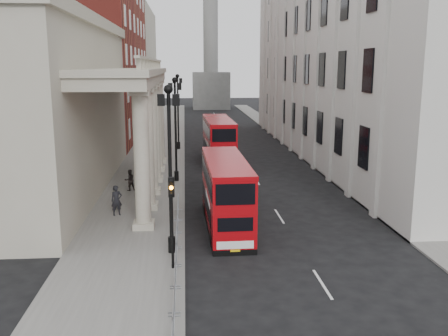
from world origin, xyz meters
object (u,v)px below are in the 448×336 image
Objects in this scene: pedestrian_b at (130,180)px; pedestrian_a at (117,200)px; monument_column at (211,35)px; bus_far at (219,140)px; bus_near at (226,192)px; pedestrian_c at (143,178)px; lamp_post_north at (178,106)px; lamp_post_south at (170,158)px; traffic_light at (172,206)px; lamp_post_mid at (175,122)px.

pedestrian_a is at bearing 61.81° from pedestrian_b.
monument_column is 5.37× the size of bus_far.
bus_near is at bearing -42.07° from pedestrian_a.
pedestrian_a reaches higher than pedestrian_b.
pedestrian_b is at bearing 125.46° from bus_near.
monument_column is at bearing -124.63° from pedestrian_b.
bus_near reaches higher than pedestrian_c.
lamp_post_north is at bearing -96.72° from monument_column.
lamp_post_south and lamp_post_north have the same top height.
monument_column reaches higher than traffic_light.
pedestrian_a is 1.21× the size of pedestrian_c.
lamp_post_north is 25.87m from pedestrian_a.
pedestrian_b is at bearing 103.31° from traffic_light.
lamp_post_south is at bearing -90.00° from lamp_post_mid.
lamp_post_mid is at bearing -90.00° from lamp_post_north.
lamp_post_mid is 6.07m from pedestrian_b.
lamp_post_mid reaches higher than traffic_light.
lamp_post_south is 16.00m from lamp_post_mid.
monument_column reaches higher than pedestrian_b.
lamp_post_south and lamp_post_mid have the same top height.
pedestrian_b is 1.03× the size of pedestrian_c.
lamp_post_north is at bearing -127.28° from pedestrian_b.
lamp_post_south is 1.00× the size of lamp_post_mid.
lamp_post_mid is (-6.60, -72.00, -11.07)m from monument_column.
monument_column reaches higher than bus_far.
bus_near is 0.93× the size of bus_far.
bus_far is 6.47× the size of pedestrian_c.
traffic_light is at bearing -89.68° from lamp_post_mid.
pedestrian_a is 7.06m from pedestrian_c.
pedestrian_b is (-3.45, 12.98, -3.99)m from lamp_post_south.
traffic_light reaches higher than pedestrian_a.
bus_far is at bearing -151.32° from pedestrian_b.
bus_far is at bearing 63.17° from lamp_post_mid.
lamp_post_south reaches higher than pedestrian_b.
lamp_post_mid is 0.89× the size of bus_near.
pedestrian_a is at bearing -97.13° from monument_column.
traffic_light is at bearing -116.59° from bus_near.
pedestrian_c is at bearing 99.38° from traffic_light.
pedestrian_c is (-2.49, 13.65, -4.01)m from lamp_post_south.
traffic_light is 26.17m from bus_far.
lamp_post_south reaches higher than pedestrian_a.
monument_column reaches higher than bus_near.
traffic_light is at bearing -94.13° from monument_column.
traffic_light is 2.27× the size of pedestrian_a.
lamp_post_mid reaches higher than pedestrian_a.
lamp_post_south is at bearing 77.87° from pedestrian_b.
lamp_post_south is 4.39× the size of pedestrian_a.
lamp_post_mid is 10.71m from pedestrian_a.
bus_far is at bearing -64.02° from lamp_post_north.
bus_near is (3.06, 4.18, -2.80)m from lamp_post_south.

